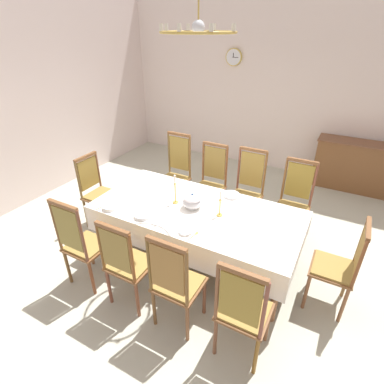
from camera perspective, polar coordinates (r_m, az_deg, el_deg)
ground at (r=4.27m, az=2.28°, el=-10.41°), size 6.42×6.25×0.04m
back_wall at (r=6.38m, az=16.07°, el=18.78°), size 6.42×0.08×3.33m
left_wall at (r=5.63m, az=-29.64°, el=14.96°), size 0.08×6.25×3.33m
dining_table at (r=3.69m, az=0.89°, el=-4.18°), size 2.50×1.21×0.74m
tablecloth at (r=3.70m, az=0.89°, el=-4.28°), size 2.52×1.23×0.34m
chair_south_a at (r=3.59m, az=-20.25°, el=-8.92°), size 0.44×0.42×1.16m
chair_north_a at (r=4.89m, az=-3.09°, el=3.89°), size 0.44×0.42×1.23m
chair_south_b at (r=3.23m, az=-12.32°, el=-12.86°), size 0.44×0.42×1.10m
chair_north_b at (r=4.63m, az=3.58°, el=2.06°), size 0.44×0.42×1.17m
chair_south_c at (r=2.95m, az=-3.18°, el=-16.61°), size 0.44×0.42×1.14m
chair_north_c at (r=4.44m, az=10.45°, el=0.49°), size 0.44×0.42×1.19m
chair_south_d at (r=2.77m, az=9.61°, el=-21.18°), size 0.44×0.42×1.13m
chair_north_d at (r=4.32m, az=18.79°, el=-1.67°), size 0.44×0.42×1.16m
chair_head_west at (r=4.63m, az=-17.54°, el=0.36°), size 0.42×0.44×1.09m
chair_head_east at (r=3.48m, az=26.38°, el=-12.27°), size 0.42×0.44×1.08m
soup_tureen at (r=3.63m, az=0.07°, el=-1.70°), size 0.24×0.24×0.20m
candlestick_west at (r=3.70m, az=-3.22°, el=0.04°), size 0.07×0.07×0.39m
candlestick_east at (r=3.48m, az=5.33°, el=-2.68°), size 0.07×0.07×0.33m
bowl_near_left at (r=3.25m, az=-1.27°, el=-7.53°), size 0.15×0.15×0.03m
bowl_near_right at (r=3.78m, az=-15.32°, el=-2.79°), size 0.18×0.18×0.04m
bowl_far_left at (r=3.93m, az=7.57°, el=-0.53°), size 0.20×0.20×0.05m
bowl_far_right at (r=3.54m, az=-9.37°, el=-4.42°), size 0.20×0.20×0.04m
spoon_primary at (r=3.23m, az=0.67°, el=-7.99°), size 0.05×0.18×0.01m
spoon_secondary at (r=3.88m, az=-16.29°, el=-2.40°), size 0.04×0.18×0.01m
sideboard at (r=6.24m, az=28.70°, el=4.35°), size 1.44×0.48×0.90m
mounted_clock at (r=6.52m, az=7.94°, el=24.04°), size 0.33×0.06×0.33m
chandelier at (r=3.09m, az=1.21°, el=28.27°), size 0.72×0.72×0.66m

